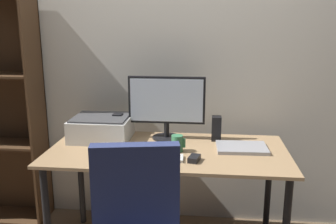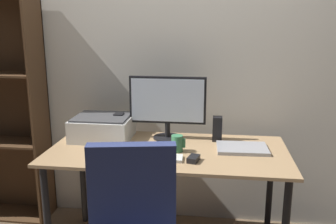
% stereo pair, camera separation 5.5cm
% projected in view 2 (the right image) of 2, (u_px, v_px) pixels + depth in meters
% --- Properties ---
extents(back_wall, '(6.40, 0.10, 2.60)m').
position_uv_depth(back_wall, '(177.00, 54.00, 2.75)').
color(back_wall, silver).
rests_on(back_wall, ground).
extents(desk, '(1.53, 0.74, 0.74)m').
position_uv_depth(desk, '(168.00, 161.00, 2.39)').
color(desk, tan).
rests_on(desk, ground).
extents(monitor, '(0.53, 0.20, 0.44)m').
position_uv_depth(monitor, '(168.00, 104.00, 2.53)').
color(monitor, black).
rests_on(monitor, desk).
extents(keyboard, '(0.29, 0.12, 0.02)m').
position_uv_depth(keyboard, '(158.00, 158.00, 2.20)').
color(keyboard, silver).
rests_on(keyboard, desk).
extents(mouse, '(0.08, 0.11, 0.03)m').
position_uv_depth(mouse, '(193.00, 159.00, 2.16)').
color(mouse, black).
rests_on(mouse, desk).
extents(coffee_mug, '(0.09, 0.07, 0.11)m').
position_uv_depth(coffee_mug, '(177.00, 143.00, 2.32)').
color(coffee_mug, '#387F51').
rests_on(coffee_mug, desk).
extents(laptop, '(0.33, 0.24, 0.02)m').
position_uv_depth(laptop, '(242.00, 148.00, 2.36)').
color(laptop, '#99999E').
rests_on(laptop, desk).
extents(speaker_left, '(0.06, 0.07, 0.17)m').
position_uv_depth(speaker_left, '(119.00, 125.00, 2.61)').
color(speaker_left, black).
rests_on(speaker_left, desk).
extents(speaker_right, '(0.06, 0.07, 0.17)m').
position_uv_depth(speaker_right, '(217.00, 129.00, 2.52)').
color(speaker_right, black).
rests_on(speaker_right, desk).
extents(printer, '(0.40, 0.34, 0.16)m').
position_uv_depth(printer, '(103.00, 127.00, 2.57)').
color(printer, silver).
rests_on(printer, desk).
extents(paper_sheet, '(0.25, 0.32, 0.00)m').
position_uv_depth(paper_sheet, '(116.00, 161.00, 2.17)').
color(paper_sheet, white).
rests_on(paper_sheet, desk).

